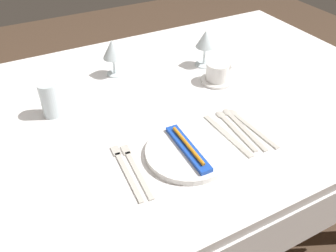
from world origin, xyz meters
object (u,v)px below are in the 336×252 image
object	(u,v)px
spoon_dessert	(239,124)
coffee_cup_left	(218,71)
drink_tumbler	(51,101)
dinner_plate	(188,152)
dinner_knife	(228,136)
wine_glass_left	(205,41)
fork_inner	(125,170)
spoon_tea	(246,123)
spoon_soup	(231,125)
toothbrush_package	(188,148)
wine_glass_centre	(112,51)
fork_outer	(135,168)

from	to	relation	value
spoon_dessert	coffee_cup_left	bearing A→B (deg)	71.16
drink_tumbler	dinner_plate	bearing A→B (deg)	-52.01
dinner_knife	spoon_dessert	distance (m)	0.07
spoon_dessert	wine_glass_left	world-z (taller)	wine_glass_left
coffee_cup_left	dinner_plate	bearing A→B (deg)	-135.22
fork_inner	dinner_plate	bearing A→B (deg)	-7.53
dinner_knife	fork_inner	bearing A→B (deg)	177.86
dinner_knife	drink_tumbler	bearing A→B (deg)	140.63
dinner_knife	wine_glass_left	distance (m)	0.47
dinner_plate	spoon_tea	world-z (taller)	dinner_plate
dinner_plate	wine_glass_left	bearing A→B (deg)	52.86
spoon_soup	drink_tumbler	bearing A→B (deg)	146.11
wine_glass_left	dinner_knife	bearing A→B (deg)	-112.97
toothbrush_package	drink_tumbler	xyz separation A→B (m)	(-0.29, 0.37, 0.03)
dinner_knife	spoon_soup	xyz separation A→B (m)	(0.04, 0.04, -0.00)
spoon_soup	wine_glass_left	world-z (taller)	wine_glass_left
spoon_tea	wine_glass_centre	xyz separation A→B (m)	(-0.26, 0.49, 0.10)
spoon_dessert	wine_glass_left	distance (m)	0.41
toothbrush_package	wine_glass_centre	world-z (taller)	wine_glass_centre
toothbrush_package	coffee_cup_left	bearing A→B (deg)	44.78
dinner_knife	coffee_cup_left	bearing A→B (deg)	62.13
fork_inner	spoon_dessert	bearing A→B (deg)	3.19
toothbrush_package	fork_outer	world-z (taller)	toothbrush_package
drink_tumbler	spoon_soup	bearing A→B (deg)	-33.89
dinner_plate	spoon_dessert	distance (m)	0.22
toothbrush_package	wine_glass_left	bearing A→B (deg)	52.86
fork_outer	wine_glass_left	bearing A→B (deg)	40.77
wine_glass_left	wine_glass_centre	bearing A→B (deg)	164.70
spoon_tea	wine_glass_left	size ratio (longest dim) A/B	1.54
fork_inner	dinner_knife	xyz separation A→B (m)	(0.33, -0.01, 0.00)
dinner_knife	drink_tumbler	xyz separation A→B (m)	(-0.44, 0.36, 0.05)
spoon_dessert	wine_glass_centre	bearing A→B (deg)	115.96
fork_inner	drink_tumbler	world-z (taller)	drink_tumbler
spoon_tea	drink_tumbler	size ratio (longest dim) A/B	1.94
dinner_knife	spoon_soup	size ratio (longest dim) A/B	1.04
fork_outer	spoon_dessert	world-z (taller)	spoon_dessert
fork_inner	wine_glass_left	distance (m)	0.66
dinner_plate	dinner_knife	bearing A→B (deg)	4.44
spoon_tea	drink_tumbler	world-z (taller)	drink_tumbler
dinner_knife	spoon_dessert	size ratio (longest dim) A/B	0.99
spoon_soup	wine_glass_left	bearing A→B (deg)	69.78
wine_glass_left	coffee_cup_left	bearing A→B (deg)	-101.20
dinner_plate	fork_outer	bearing A→B (deg)	173.68
toothbrush_package	spoon_soup	distance (m)	0.20
fork_outer	drink_tumbler	world-z (taller)	drink_tumbler
toothbrush_package	coffee_cup_left	world-z (taller)	coffee_cup_left
fork_outer	coffee_cup_left	world-z (taller)	coffee_cup_left
dinner_plate	coffee_cup_left	world-z (taller)	coffee_cup_left
fork_outer	spoon_dessert	size ratio (longest dim) A/B	0.97
fork_inner	spoon_soup	size ratio (longest dim) A/B	1.05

